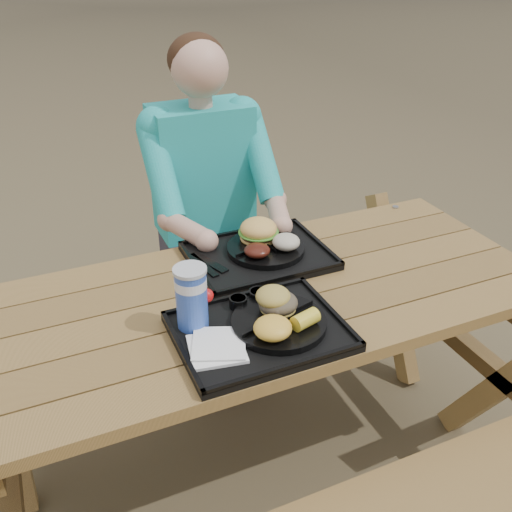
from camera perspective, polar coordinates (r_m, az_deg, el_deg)
name	(u,v)px	position (r m, az deg, el deg)	size (l,w,h in m)	color
ground	(256,463)	(2.23, 0.00, -19.98)	(60.00, 60.00, 0.00)	#999999
picnic_table	(256,386)	(1.96, 0.00, -12.90)	(1.80, 1.49, 0.75)	#999999
tray_near	(260,332)	(1.55, 0.35, -7.66)	(0.45, 0.35, 0.02)	black
tray_far	(259,257)	(1.90, 0.28, -0.07)	(0.45, 0.35, 0.02)	black
plate_near	(279,323)	(1.56, 2.29, -6.67)	(0.26, 0.26, 0.02)	black
plate_far	(266,248)	(1.90, 0.98, 0.77)	(0.26, 0.26, 0.02)	black
napkin_stack	(217,348)	(1.48, -3.96, -9.14)	(0.14, 0.14, 0.02)	white
soda_cup	(192,299)	(1.52, -6.45, -4.31)	(0.08, 0.08, 0.17)	#163CA9
condiment_bbq	(238,302)	(1.63, -1.79, -4.64)	(0.05, 0.05, 0.03)	black
condiment_mustard	(258,295)	(1.65, 0.24, -3.96)	(0.05, 0.05, 0.03)	yellow
sandwich	(278,293)	(1.56, 2.25, -3.77)	(0.10, 0.10, 0.11)	#B89B41
mac_cheese	(273,328)	(1.48, 1.69, -7.20)	(0.10, 0.10, 0.05)	yellow
corn_cob	(305,319)	(1.52, 4.96, -6.34)	(0.07, 0.07, 0.04)	yellow
cutlery_far	(209,262)	(1.84, -4.74, -0.63)	(0.03, 0.16, 0.01)	black
burger	(259,224)	(1.91, 0.25, 3.19)	(0.13, 0.13, 0.11)	#F1B555
baked_beans	(257,250)	(1.83, 0.11, 0.56)	(0.08, 0.08, 0.04)	#47170E
potato_salad	(286,242)	(1.87, 3.03, 1.42)	(0.09, 0.09, 0.05)	beige
diner	(206,223)	(2.39, -4.98, 3.27)	(0.48, 0.84, 1.28)	#18AAA2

